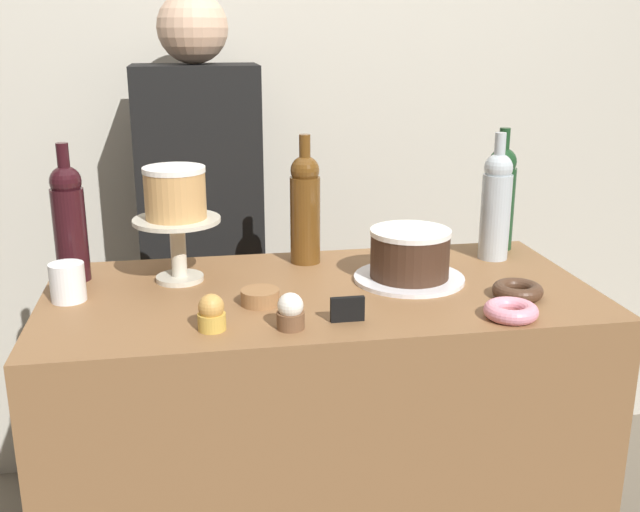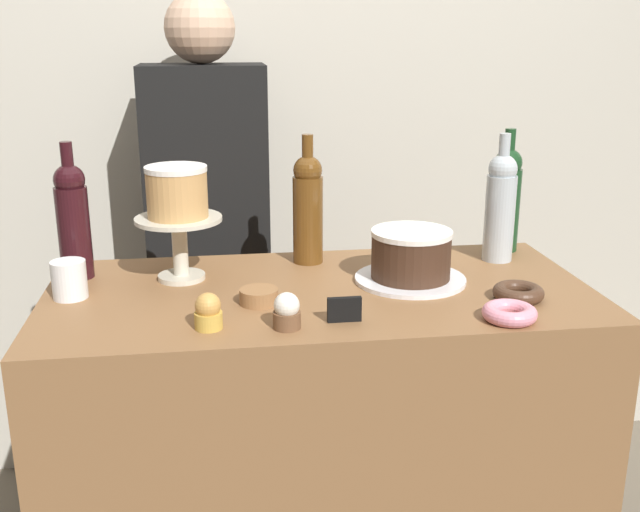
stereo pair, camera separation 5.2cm
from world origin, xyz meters
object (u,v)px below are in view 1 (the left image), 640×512
(cupcake_caramel, at_px, (211,313))
(coffee_cup_ceramic, at_px, (68,282))
(chocolate_round_cake, at_px, (410,253))
(wine_bottle_amber, at_px, (303,207))
(wine_bottle_green, at_px, (501,196))
(white_layer_cake, at_px, (175,193))
(donut_pink, at_px, (511,311))
(donut_chocolate, at_px, (518,290))
(cookie_stack, at_px, (260,297))
(wine_bottle_clear, at_px, (496,204))
(barista_figure, at_px, (203,253))
(cupcake_vanilla, at_px, (290,312))
(price_sign_chalkboard, at_px, (347,309))
(cake_stand_pedestal, at_px, (178,239))
(wine_bottle_dark_red, at_px, (69,221))

(cupcake_caramel, relative_size, coffee_cup_ceramic, 0.87)
(chocolate_round_cake, height_order, wine_bottle_amber, wine_bottle_amber)
(wine_bottle_green, height_order, coffee_cup_ceramic, wine_bottle_green)
(white_layer_cake, height_order, chocolate_round_cake, white_layer_cake)
(chocolate_round_cake, xyz_separation_m, donut_pink, (0.14, -0.27, -0.05))
(donut_chocolate, height_order, cookie_stack, same)
(chocolate_round_cake, distance_m, wine_bottle_clear, 0.31)
(cookie_stack, distance_m, barista_figure, 0.71)
(wine_bottle_green, relative_size, cupcake_caramel, 4.38)
(wine_bottle_green, relative_size, donut_chocolate, 2.91)
(white_layer_cake, bearing_deg, cupcake_caramel, -78.69)
(wine_bottle_amber, height_order, donut_pink, wine_bottle_amber)
(white_layer_cake, relative_size, wine_bottle_clear, 0.44)
(cupcake_caramel, xyz_separation_m, barista_figure, (-0.00, 0.83, -0.12))
(white_layer_cake, relative_size, donut_pink, 1.28)
(cupcake_caramel, relative_size, cookie_stack, 0.88)
(chocolate_round_cake, height_order, coffee_cup_ceramic, chocolate_round_cake)
(chocolate_round_cake, height_order, wine_bottle_clear, wine_bottle_clear)
(cupcake_vanilla, distance_m, donut_pink, 0.46)
(wine_bottle_green, relative_size, barista_figure, 0.20)
(cupcake_caramel, bearing_deg, price_sign_chalkboard, -0.55)
(wine_bottle_clear, height_order, barista_figure, barista_figure)
(cupcake_caramel, height_order, cookie_stack, cupcake_caramel)
(cupcake_vanilla, xyz_separation_m, coffee_cup_ceramic, (-0.46, 0.24, 0.01))
(cupcake_caramel, bearing_deg, chocolate_round_cake, 25.58)
(wine_bottle_green, relative_size, donut_pink, 2.91)
(cake_stand_pedestal, height_order, cupcake_vanilla, cake_stand_pedestal)
(wine_bottle_amber, relative_size, barista_figure, 0.20)
(wine_bottle_amber, distance_m, coffee_cup_ceramic, 0.59)
(cupcake_caramel, distance_m, donut_chocolate, 0.68)
(coffee_cup_ceramic, relative_size, barista_figure, 0.05)
(cupcake_caramel, height_order, cupcake_vanilla, same)
(wine_bottle_dark_red, bearing_deg, price_sign_chalkboard, -32.52)
(coffee_cup_ceramic, bearing_deg, cake_stand_pedestal, 22.07)
(cake_stand_pedestal, height_order, wine_bottle_dark_red, wine_bottle_dark_red)
(wine_bottle_amber, bearing_deg, barista_figure, 121.05)
(wine_bottle_amber, bearing_deg, cupcake_vanilla, -102.14)
(wine_bottle_amber, relative_size, price_sign_chalkboard, 4.65)
(white_layer_cake, xyz_separation_m, donut_chocolate, (0.74, -0.25, -0.20))
(wine_bottle_amber, distance_m, cookie_stack, 0.34)
(wine_bottle_green, distance_m, wine_bottle_amber, 0.54)
(donut_chocolate, xyz_separation_m, coffee_cup_ceramic, (-0.98, 0.15, 0.03))
(donut_pink, bearing_deg, cake_stand_pedestal, 151.62)
(cake_stand_pedestal, height_order, chocolate_round_cake, cake_stand_pedestal)
(wine_bottle_clear, bearing_deg, cake_stand_pedestal, -176.90)
(donut_pink, bearing_deg, cookie_stack, 161.11)
(chocolate_round_cake, distance_m, coffee_cup_ceramic, 0.78)
(white_layer_cake, xyz_separation_m, wine_bottle_clear, (0.80, 0.04, -0.07))
(wine_bottle_dark_red, relative_size, cookie_stack, 3.87)
(wine_bottle_dark_red, bearing_deg, cupcake_caramel, -49.99)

